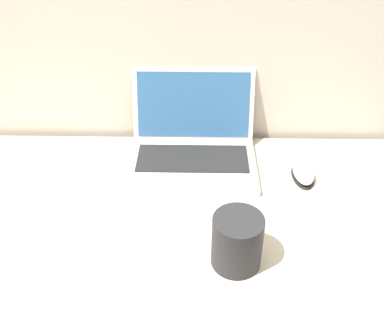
{
  "coord_description": "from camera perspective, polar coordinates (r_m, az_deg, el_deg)",
  "views": [
    {
      "loc": [
        0.1,
        -0.43,
        1.43
      ],
      "look_at": [
        0.08,
        0.45,
        0.8
      ],
      "focal_mm": 42.0,
      "sensor_mm": 36.0,
      "label": 1
    }
  ],
  "objects": [
    {
      "name": "drink_cup",
      "position": [
        0.9,
        5.75,
        -10.63
      ],
      "size": [
        0.1,
        0.1,
        0.12
      ],
      "color": "#232326",
      "rests_on": "desk"
    },
    {
      "name": "laptop",
      "position": [
        1.19,
        0.09,
        1.56
      ],
      "size": [
        0.33,
        0.29,
        0.21
      ],
      "color": "silver",
      "rests_on": "desk"
    },
    {
      "name": "computer_mouse",
      "position": [
        1.17,
        13.94,
        -1.96
      ],
      "size": [
        0.06,
        0.11,
        0.04
      ],
      "color": "black",
      "rests_on": "desk"
    },
    {
      "name": "desk",
      "position": [
        1.31,
        -3.94,
        -19.09
      ],
      "size": [
        1.29,
        0.65,
        0.72
      ],
      "color": "beige",
      "rests_on": "ground_plane"
    }
  ]
}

